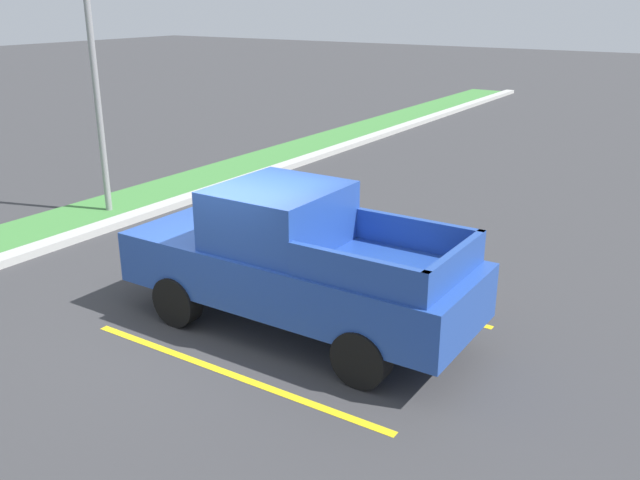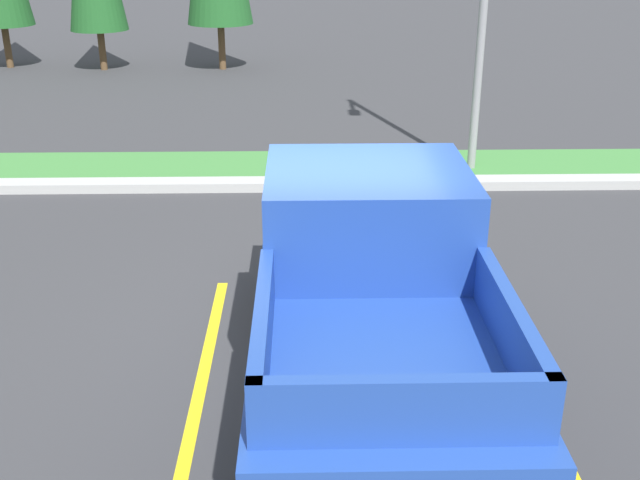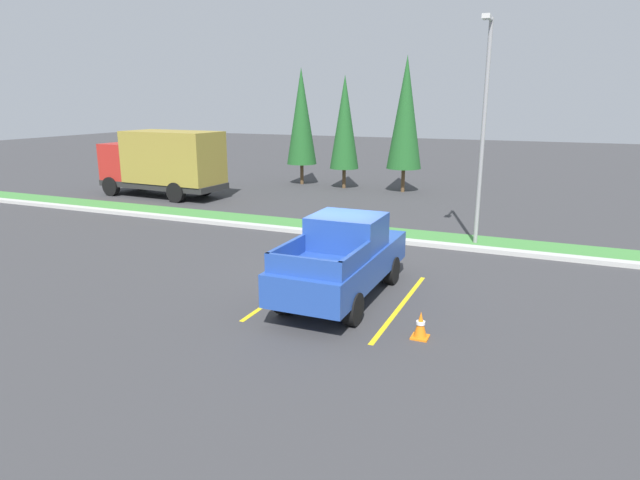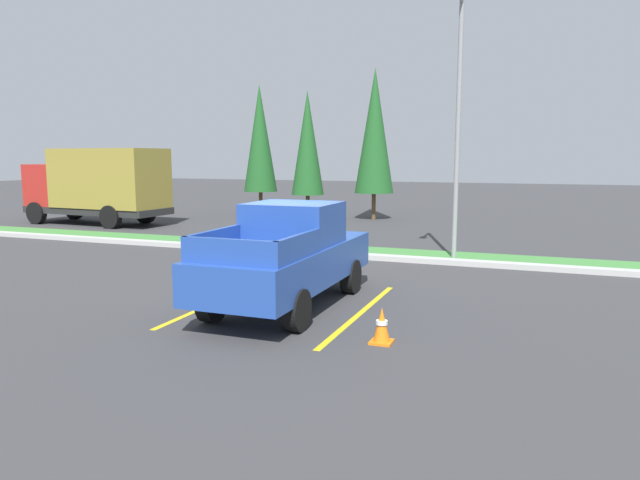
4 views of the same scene
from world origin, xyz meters
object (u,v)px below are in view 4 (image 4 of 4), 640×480
object	(u,v)px
cargo_truck_distant	(99,184)
cypress_tree_left_inner	(308,143)
traffic_cone	(382,326)
cypress_tree_center	(375,131)
street_light	(458,112)
cypress_tree_leftmost	(260,139)
pickup_truck_main	(289,256)

from	to	relation	value
cargo_truck_distant	cypress_tree_left_inner	distance (m)	10.11
cypress_tree_left_inner	traffic_cone	xyz separation A→B (m)	(8.79, -18.50, -3.42)
cargo_truck_distant	cypress_tree_center	xyz separation A→B (m)	(11.07, 6.40, 2.41)
street_light	cypress_tree_leftmost	world-z (taller)	street_light
street_light	cypress_tree_leftmost	distance (m)	15.75
street_light	cypress_tree_left_inner	distance (m)	13.42
pickup_truck_main	cypress_tree_center	xyz separation A→B (m)	(-2.90, 16.80, 3.22)
cypress_tree_leftmost	cypress_tree_left_inner	size ratio (longest dim) A/B	1.07
traffic_cone	cypress_tree_left_inner	bearing A→B (deg)	115.42
traffic_cone	pickup_truck_main	bearing A→B (deg)	144.78
pickup_truck_main	cargo_truck_distant	xyz separation A→B (m)	(-13.98, 10.40, 0.81)
cypress_tree_leftmost	street_light	bearing A→B (deg)	-42.29
cargo_truck_distant	cypress_tree_left_inner	xyz separation A→B (m)	(7.60, 6.40, 1.87)
cargo_truck_distant	street_light	xyz separation A→B (m)	(16.36, -3.76, 2.45)
cypress_tree_leftmost	traffic_cone	world-z (taller)	cypress_tree_leftmost
cargo_truck_distant	street_light	size ratio (longest dim) A/B	0.92
street_light	cypress_tree_left_inner	size ratio (longest dim) A/B	1.18
pickup_truck_main	cypress_tree_left_inner	distance (m)	18.16
cypress_tree_leftmost	cypress_tree_left_inner	xyz separation A→B (m)	(2.89, -0.44, -0.28)
pickup_truck_main	cypress_tree_left_inner	bearing A→B (deg)	110.80
cargo_truck_distant	street_light	bearing A→B (deg)	-12.93
pickup_truck_main	traffic_cone	bearing A→B (deg)	-35.22
street_light	cypress_tree_center	xyz separation A→B (m)	(-5.28, 10.16, -0.04)
cargo_truck_distant	cypress_tree_center	world-z (taller)	cypress_tree_center
cypress_tree_leftmost	cypress_tree_left_inner	distance (m)	2.93
street_light	pickup_truck_main	bearing A→B (deg)	-109.73
street_light	traffic_cone	world-z (taller)	street_light
pickup_truck_main	traffic_cone	xyz separation A→B (m)	(2.41, -1.70, -0.75)
pickup_truck_main	cypress_tree_leftmost	distance (m)	19.79
cypress_tree_leftmost	cypress_tree_left_inner	world-z (taller)	cypress_tree_leftmost
street_light	cypress_tree_center	size ratio (longest dim) A/B	1.03
cypress_tree_left_inner	traffic_cone	bearing A→B (deg)	-64.58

